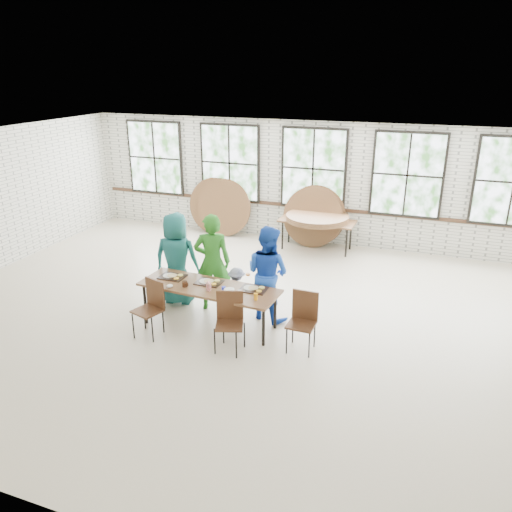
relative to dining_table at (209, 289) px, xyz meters
The scene contains 13 objects.
room 5.05m from the dining_table, 83.84° to the left, with size 12.00×12.00×12.00m.
dining_table is the anchor object (origin of this frame).
chair_near_left 0.97m from the dining_table, 144.21° to the right, with size 0.52×0.51×0.95m.
chair_near_right 0.82m from the dining_table, 41.68° to the right, with size 0.53×0.52×0.95m.
chair_spare 1.69m from the dining_table, ahead, with size 0.43×0.42×0.95m.
adult_teal 1.17m from the dining_table, 145.84° to the left, with size 0.85×0.56×1.75m, color #1C6B5B.
adult_green 0.72m from the dining_table, 109.63° to the left, with size 0.66×0.43×1.81m, color #256D1D.
toddler 0.74m from the dining_table, 70.12° to the left, with size 0.55×0.32×0.86m, color #121D39.
adult_blue 1.06m from the dining_table, 38.40° to the left, with size 0.83×0.64×1.70m, color blue.
storage_table 4.46m from the dining_table, 79.72° to the left, with size 1.82×0.81×0.74m.
tabletop_clutter 0.13m from the dining_table, ahead, with size 1.96×0.62×0.11m.
round_tops_stacked 4.46m from the dining_table, 79.72° to the left, with size 1.50×1.50×0.13m.
round_tops_leaning 4.75m from the dining_table, 97.67° to the left, with size 4.21×0.46×1.49m.
Camera 1 is at (2.85, -7.35, 4.21)m, focal length 35.00 mm.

